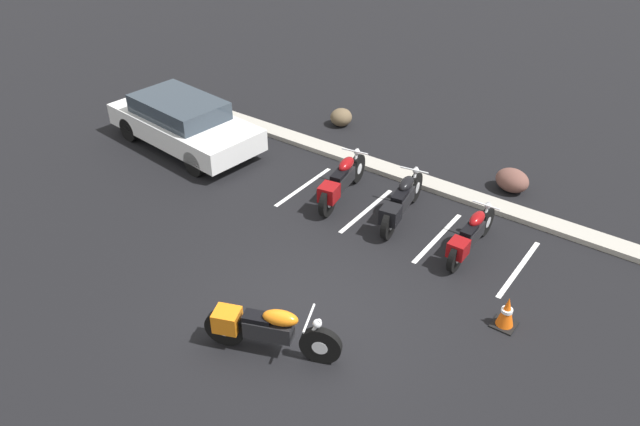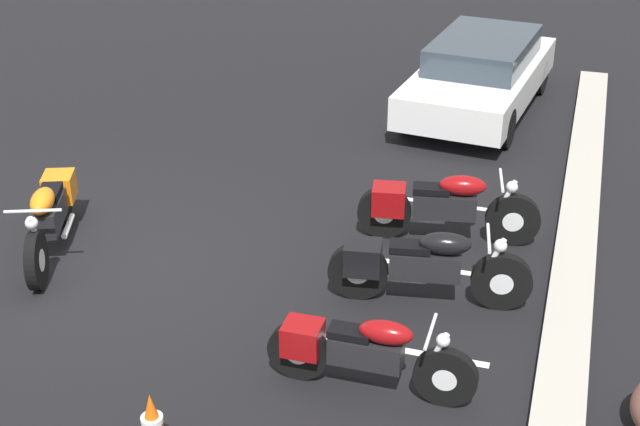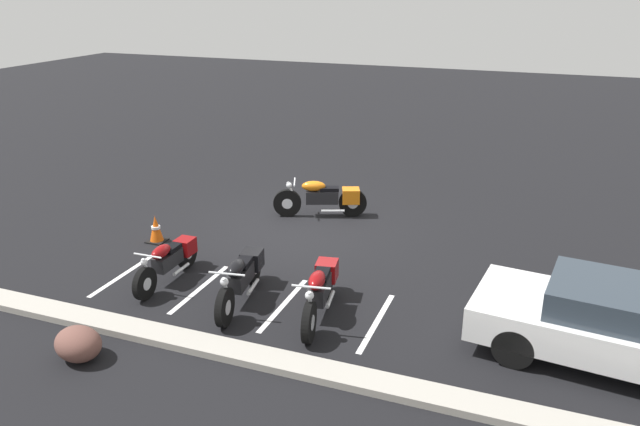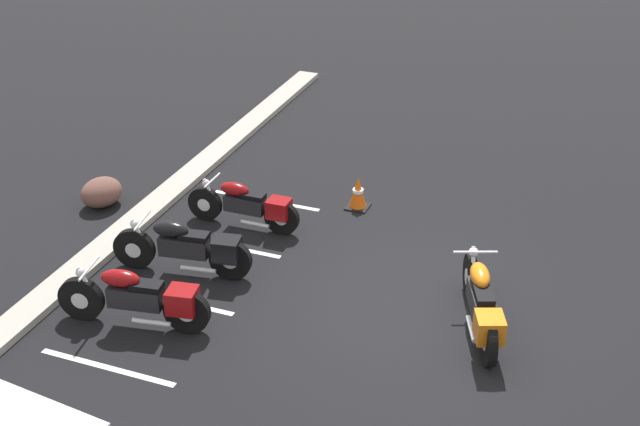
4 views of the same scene
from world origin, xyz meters
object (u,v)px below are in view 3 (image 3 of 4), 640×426
object	(u,v)px
parked_bike_2	(170,259)
car_white	(623,325)
motorcycle_orange_featured	(325,198)
traffic_cone	(156,229)
parked_bike_0	(320,289)
parked_bike_1	(242,276)
landscape_rock_0	(78,344)

from	to	relation	value
parked_bike_2	car_white	xyz separation A→B (m)	(-8.02, 0.00, 0.24)
motorcycle_orange_featured	traffic_cone	xyz separation A→B (m)	(2.98, 2.88, -0.20)
traffic_cone	parked_bike_2	bearing A→B (deg)	132.26
parked_bike_2	parked_bike_0	bearing A→B (deg)	85.95
parked_bike_0	parked_bike_1	bearing A→B (deg)	-97.82
parked_bike_0	parked_bike_2	size ratio (longest dim) A/B	1.10
car_white	traffic_cone	xyz separation A→B (m)	(9.41, -1.53, -0.39)
traffic_cone	landscape_rock_0	bearing A→B (deg)	110.19
motorcycle_orange_featured	traffic_cone	size ratio (longest dim) A/B	3.56
parked_bike_2	traffic_cone	size ratio (longest dim) A/B	3.37
parked_bike_1	car_white	xyz separation A→B (m)	(-6.32, -0.23, 0.20)
motorcycle_orange_featured	parked_bike_1	world-z (taller)	motorcycle_orange_featured
parked_bike_2	landscape_rock_0	bearing A→B (deg)	3.64
motorcycle_orange_featured	landscape_rock_0	distance (m)	7.39
parked_bike_2	traffic_cone	world-z (taller)	parked_bike_2
parked_bike_0	traffic_cone	size ratio (longest dim) A/B	3.71
traffic_cone	motorcycle_orange_featured	bearing A→B (deg)	-136.00
motorcycle_orange_featured	car_white	size ratio (longest dim) A/B	0.49
landscape_rock_0	traffic_cone	xyz separation A→B (m)	(1.61, -4.38, 0.03)
parked_bike_0	landscape_rock_0	size ratio (longest dim) A/B	2.87
parked_bike_0	car_white	world-z (taller)	car_white
motorcycle_orange_featured	traffic_cone	distance (m)	4.15
motorcycle_orange_featured	car_white	bearing A→B (deg)	124.09
parked_bike_2	car_white	bearing A→B (deg)	89.19
motorcycle_orange_featured	car_white	xyz separation A→B (m)	(-6.44, 4.41, 0.19)
motorcycle_orange_featured	parked_bike_2	xyz separation A→B (m)	(1.59, 4.41, -0.05)
parked_bike_0	traffic_cone	world-z (taller)	parked_bike_0
parked_bike_2	landscape_rock_0	world-z (taller)	parked_bike_2
parked_bike_1	landscape_rock_0	distance (m)	3.01
parked_bike_2	landscape_rock_0	size ratio (longest dim) A/B	2.61
parked_bike_0	parked_bike_1	size ratio (longest dim) A/B	1.01
parked_bike_0	car_white	bearing A→B (deg)	82.45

